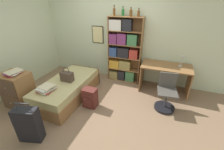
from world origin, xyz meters
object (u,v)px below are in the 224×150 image
(bottle_blue, at_px, (139,13))
(desk_chair, at_px, (166,98))
(bed, at_px, (68,88))
(book_stack_on_bed, at_px, (46,88))
(bottle_brown, at_px, (123,12))
(suitcase, at_px, (29,125))
(bottle_green, at_px, (114,12))
(bookcase, at_px, (123,52))
(desk_lamp, at_px, (183,58))
(bottle_clear, at_px, (131,13))
(backpack, at_px, (90,98))
(magazine_pile_on_dresser, at_px, (14,72))
(dresser, at_px, (18,90))
(waste_bin, at_px, (169,89))
(handbag, at_px, (67,76))
(desk, at_px, (165,73))

(bottle_blue, bearing_deg, desk_chair, -45.12)
(bed, bearing_deg, book_stack_on_bed, -102.32)
(book_stack_on_bed, height_order, desk_chair, desk_chair)
(bed, height_order, bottle_brown, bottle_brown)
(bottle_brown, bearing_deg, bed, -124.76)
(suitcase, height_order, bottle_green, bottle_green)
(bookcase, xyz_separation_m, desk_lamp, (1.60, -0.12, 0.07))
(bottle_clear, distance_m, backpack, 2.34)
(bottle_clear, bearing_deg, bed, -132.14)
(bottle_brown, bearing_deg, bottle_blue, -5.50)
(magazine_pile_on_dresser, height_order, backpack, magazine_pile_on_dresser)
(bottle_green, bearing_deg, book_stack_on_bed, -114.92)
(bottle_clear, height_order, backpack, bottle_clear)
(suitcase, xyz_separation_m, bottle_brown, (0.82, 2.77, 1.63))
(bookcase, distance_m, bottle_blue, 1.12)
(dresser, height_order, backpack, dresser)
(desk_chair, bearing_deg, bottle_green, 149.70)
(bottle_clear, bearing_deg, dresser, -135.48)
(backpack, bearing_deg, dresser, -161.10)
(bottle_green, relative_size, bottle_brown, 1.14)
(magazine_pile_on_dresser, distance_m, bottle_green, 2.79)
(bookcase, relative_size, backpack, 4.01)
(bottle_clear, distance_m, waste_bin, 2.23)
(bed, height_order, waste_bin, bed)
(suitcase, bearing_deg, desk_chair, 38.68)
(bookcase, distance_m, bottle_green, 1.11)
(suitcase, relative_size, dresser, 0.97)
(handbag, bearing_deg, desk, 28.16)
(bed, height_order, backpack, bed)
(desk, distance_m, backpack, 2.07)
(backpack, bearing_deg, bottle_clear, 71.60)
(desk, bearing_deg, bookcase, 171.16)
(magazine_pile_on_dresser, relative_size, backpack, 0.77)
(bottle_green, bearing_deg, bookcase, 6.12)
(bottle_brown, height_order, waste_bin, bottle_brown)
(dresser, height_order, bookcase, bookcase)
(book_stack_on_bed, bearing_deg, magazine_pile_on_dresser, -170.24)
(handbag, bearing_deg, backpack, -11.22)
(bottle_green, xyz_separation_m, waste_bin, (1.67, -0.23, -1.87))
(bottle_brown, relative_size, desk_lamp, 0.65)
(dresser, relative_size, bottle_blue, 4.08)
(desk, distance_m, desk_chair, 0.82)
(bookcase, relative_size, bottle_brown, 8.03)
(suitcase, xyz_separation_m, bottle_clear, (1.05, 2.70, 1.63))
(bottle_brown, xyz_separation_m, desk_chair, (1.39, -1.01, -1.70))
(bottle_brown, bearing_deg, bottle_clear, -17.02)
(desk, bearing_deg, desk_lamp, 12.22)
(desk_lamp, bearing_deg, magazine_pile_on_dresser, -150.72)
(bed, bearing_deg, backpack, -12.81)
(book_stack_on_bed, height_order, bookcase, bookcase)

